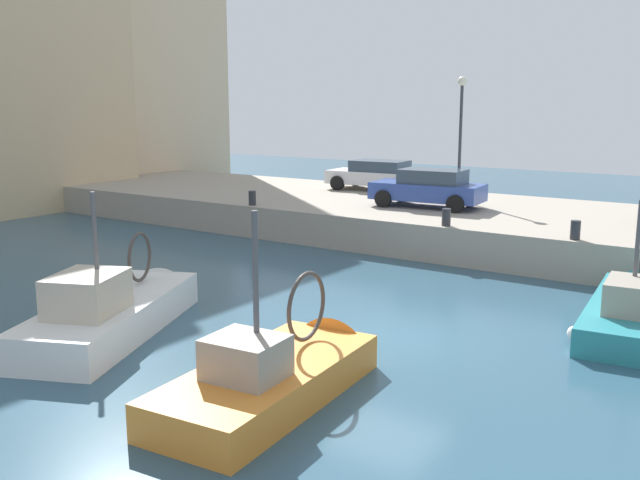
{
  "coord_description": "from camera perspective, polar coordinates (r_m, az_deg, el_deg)",
  "views": [
    {
      "loc": [
        -13.18,
        -7.34,
        5.07
      ],
      "look_at": [
        3.13,
        3.95,
        1.2
      ],
      "focal_mm": 39.86,
      "sensor_mm": 36.0,
      "label": 1
    }
  ],
  "objects": [
    {
      "name": "water_surface",
      "position": [
        15.91,
        5.33,
        -7.59
      ],
      "size": [
        80.0,
        80.0,
        0.0
      ],
      "primitive_type": "plane",
      "color": "#2D5166",
      "rests_on": "ground"
    },
    {
      "name": "quay_wall",
      "position": [
        26.13,
        17.85,
        0.65
      ],
      "size": [
        9.0,
        56.0,
        1.2
      ],
      "primitive_type": "cube",
      "color": "#9E9384",
      "rests_on": "ground"
    },
    {
      "name": "fishing_boat_white",
      "position": [
        16.85,
        -15.86,
        -6.45
      ],
      "size": [
        6.59,
        4.28,
        4.11
      ],
      "color": "white",
      "rests_on": "ground"
    },
    {
      "name": "fishing_boat_orange",
      "position": [
        12.89,
        -3.14,
        -11.7
      ],
      "size": [
        5.67,
        2.35,
        4.23
      ],
      "color": "orange",
      "rests_on": "ground"
    },
    {
      "name": "fishing_boat_teal",
      "position": [
        18.17,
        23.88,
        -5.83
      ],
      "size": [
        6.35,
        2.36,
        3.81
      ],
      "color": "teal",
      "rests_on": "ground"
    },
    {
      "name": "parked_car_blue",
      "position": [
        26.77,
        8.72,
        4.17
      ],
      "size": [
        2.21,
        4.25,
        1.42
      ],
      "color": "#334C9E",
      "rests_on": "quay_wall"
    },
    {
      "name": "parked_car_white",
      "position": [
        31.73,
        4.57,
        5.26
      ],
      "size": [
        2.3,
        4.35,
        1.33
      ],
      "color": "silver",
      "rests_on": "quay_wall"
    },
    {
      "name": "mooring_bollard_south",
      "position": [
        21.51,
        19.82,
        0.76
      ],
      "size": [
        0.28,
        0.28,
        0.55
      ],
      "primitive_type": "cylinder",
      "color": "#2D2D33",
      "rests_on": "quay_wall"
    },
    {
      "name": "mooring_bollard_mid",
      "position": [
        22.84,
        10.1,
        1.81
      ],
      "size": [
        0.28,
        0.28,
        0.55
      ],
      "primitive_type": "cylinder",
      "color": "#2D2D33",
      "rests_on": "quay_wall"
    },
    {
      "name": "mooring_bollard_north",
      "position": [
        27.11,
        -5.46,
        3.37
      ],
      "size": [
        0.28,
        0.28,
        0.55
      ],
      "primitive_type": "cylinder",
      "color": "#2D2D33",
      "rests_on": "quay_wall"
    },
    {
      "name": "quay_streetlamp",
      "position": [
        28.57,
        11.25,
        9.6
      ],
      "size": [
        0.36,
        0.36,
        4.83
      ],
      "color": "#38383D",
      "rests_on": "quay_wall"
    },
    {
      "name": "waterfront_building_west",
      "position": [
        44.61,
        -15.29,
        16.56
      ],
      "size": [
        9.36,
        7.84,
        19.25
      ],
      "color": "beige",
      "rests_on": "ground"
    }
  ]
}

